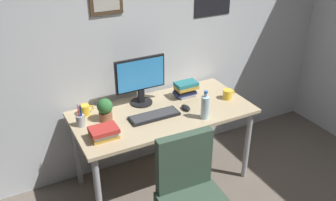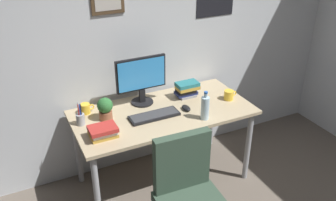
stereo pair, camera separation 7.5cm
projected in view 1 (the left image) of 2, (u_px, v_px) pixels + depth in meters
The scene contains 13 objects.
wall_back at pixel (138, 36), 3.27m from camera, with size 4.40×0.10×2.60m.
desk at pixel (163, 119), 3.21m from camera, with size 1.56×0.76×0.75m.
office_chair at pixel (191, 193), 2.58m from camera, with size 0.56×0.57×0.95m.
monitor at pixel (140, 79), 3.19m from camera, with size 0.46×0.20×0.43m.
keyboard at pixel (154, 116), 3.07m from camera, with size 0.43×0.15×0.03m.
computer_mouse at pixel (186, 108), 3.18m from camera, with size 0.06×0.11×0.04m.
water_bottle at pixel (205, 107), 3.01m from camera, with size 0.07×0.07×0.25m.
coffee_mug_near at pixel (228, 94), 3.36m from camera, with size 0.13×0.09×0.09m.
coffee_mug_far at pixel (85, 110), 3.10m from camera, with size 0.12×0.08×0.09m.
potted_plant at pixel (105, 109), 2.99m from camera, with size 0.13×0.13×0.19m.
pen_cup at pixel (80, 120), 2.93m from camera, with size 0.07×0.07×0.20m.
book_stack_left at pixel (186, 89), 3.38m from camera, with size 0.21×0.14×0.15m.
book_stack_right at pixel (104, 133), 2.78m from camera, with size 0.21×0.18×0.09m.
Camera 1 is at (-1.21, -0.78, 2.32)m, focal length 38.97 mm.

